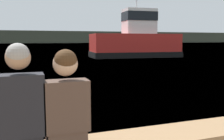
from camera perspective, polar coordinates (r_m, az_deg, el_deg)
water_surface at (r=123.55m, az=-18.74°, el=5.88°), size 240.00×240.00×0.00m
far_shoreline at (r=121.56m, az=-18.78°, el=7.16°), size 600.00×12.00×5.50m
bench_main at (r=2.99m, az=13.29°, el=-15.09°), size 8.07×0.54×0.46m
person_left at (r=2.40m, az=-20.21°, el=-7.88°), size 0.42×0.41×1.01m
person_right at (r=2.43m, az=-10.51°, el=-7.76°), size 0.42×0.41×0.95m
tugboat_red at (r=21.93m, az=5.42°, el=6.41°), size 7.85×3.68×6.61m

